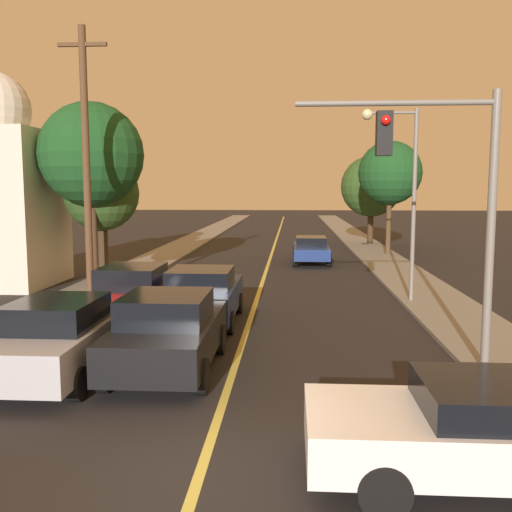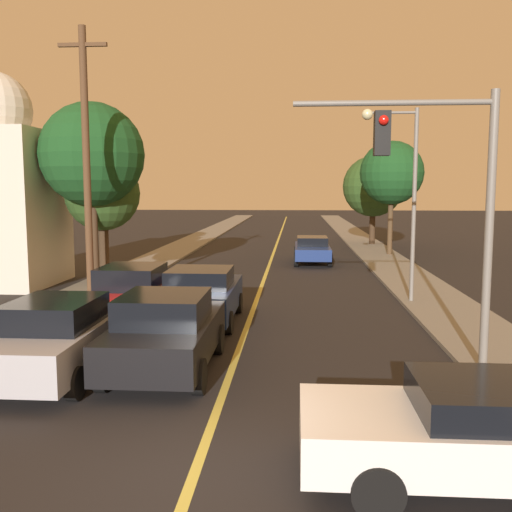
{
  "view_description": "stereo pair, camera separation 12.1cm",
  "coord_description": "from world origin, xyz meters",
  "views": [
    {
      "loc": [
        1.24,
        -7.12,
        3.86
      ],
      "look_at": [
        0.0,
        12.18,
        1.6
      ],
      "focal_mm": 40.0,
      "sensor_mm": 36.0,
      "label": 1
    },
    {
      "loc": [
        1.36,
        -7.12,
        3.86
      ],
      "look_at": [
        0.0,
        12.18,
        1.6
      ],
      "focal_mm": 40.0,
      "sensor_mm": 36.0,
      "label": 2
    }
  ],
  "objects": [
    {
      "name": "ground_plane",
      "position": [
        0.0,
        0.0,
        0.0
      ],
      "size": [
        200.0,
        200.0,
        0.0
      ],
      "primitive_type": "plane",
      "color": "black"
    },
    {
      "name": "road_surface",
      "position": [
        0.0,
        36.0,
        0.01
      ],
      "size": [
        9.85,
        80.0,
        0.01
      ],
      "color": "black",
      "rests_on": "ground"
    },
    {
      "name": "sidewalk_left",
      "position": [
        -6.17,
        36.0,
        0.06
      ],
      "size": [
        2.5,
        80.0,
        0.12
      ],
      "color": "gray",
      "rests_on": "ground"
    },
    {
      "name": "sidewalk_right",
      "position": [
        6.17,
        36.0,
        0.06
      ],
      "size": [
        2.5,
        80.0,
        0.12
      ],
      "color": "gray",
      "rests_on": "ground"
    },
    {
      "name": "car_near_lane_front",
      "position": [
        -1.38,
        4.52,
        0.86
      ],
      "size": [
        2.08,
        4.36,
        1.7
      ],
      "color": "black",
      "rests_on": "ground"
    },
    {
      "name": "car_near_lane_second",
      "position": [
        -1.38,
        9.02,
        0.82
      ],
      "size": [
        2.12,
        4.28,
        1.6
      ],
      "color": "navy",
      "rests_on": "ground"
    },
    {
      "name": "car_outer_lane_front",
      "position": [
        -3.55,
        4.11,
        0.83
      ],
      "size": [
        1.97,
        4.55,
        1.64
      ],
      "color": "#A5A8B2",
      "rests_on": "ground"
    },
    {
      "name": "car_outer_lane_second",
      "position": [
        -3.55,
        9.57,
        0.82
      ],
      "size": [
        2.08,
        4.65,
        1.6
      ],
      "color": "red",
      "rests_on": "ground"
    },
    {
      "name": "car_far_oncoming",
      "position": [
        2.22,
        22.74,
        0.75
      ],
      "size": [
        1.91,
        4.67,
        1.39
      ],
      "rotation": [
        0.0,
        0.0,
        3.14
      ],
      "color": "navy",
      "rests_on": "ground"
    },
    {
      "name": "car_crossing_right",
      "position": [
        3.86,
        0.21,
        0.73
      ],
      "size": [
        4.78,
        2.04,
        1.38
      ],
      "rotation": [
        0.0,
        0.0,
        1.57
      ],
      "color": "white",
      "rests_on": "ground"
    },
    {
      "name": "traffic_signal_mast",
      "position": [
        4.38,
        4.89,
        3.99
      ],
      "size": [
        4.14,
        0.42,
        5.74
      ],
      "color": "slate",
      "rests_on": "ground"
    },
    {
      "name": "streetlamp_right",
      "position": [
        4.81,
        12.23,
        4.29
      ],
      "size": [
        1.86,
        0.36,
        6.4
      ],
      "color": "slate",
      "rests_on": "ground"
    },
    {
      "name": "utility_pole_left",
      "position": [
        -5.52,
        11.36,
        4.76
      ],
      "size": [
        1.6,
        0.24,
        8.95
      ],
      "color": "#513823",
      "rests_on": "ground"
    },
    {
      "name": "tree_left_near",
      "position": [
        -6.59,
        15.89,
        3.66
      ],
      "size": [
        3.05,
        3.05,
        5.1
      ],
      "color": "#3D2B1C",
      "rests_on": "ground"
    },
    {
      "name": "tree_left_far",
      "position": [
        -6.5,
        14.6,
        5.19
      ],
      "size": [
        3.99,
        3.99,
        7.08
      ],
      "color": "#3D2B1C",
      "rests_on": "ground"
    },
    {
      "name": "tree_right_near",
      "position": [
        6.6,
        32.5,
        4.06
      ],
      "size": [
        4.14,
        4.14,
        6.02
      ],
      "color": "#3D2B1C",
      "rests_on": "ground"
    },
    {
      "name": "tree_right_far",
      "position": [
        6.8,
        26.29,
        4.79
      ],
      "size": [
        3.64,
        3.64,
        6.51
      ],
      "color": "#4C3823",
      "rests_on": "ground"
    }
  ]
}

